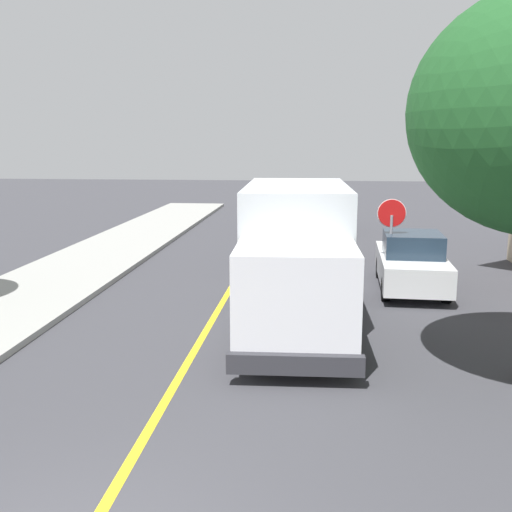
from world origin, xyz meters
The scene contains 6 objects.
centre_line_yellow centered at (0.00, 10.00, 0.00)m, with size 0.16×56.00×0.01m, color gold.
box_truck centered at (1.99, 8.73, 1.77)m, with size 2.63×7.25×3.20m.
parked_car_near centered at (2.08, 16.33, 0.79)m, with size 1.83×4.41×1.67m.
parked_car_mid centered at (2.26, 23.81, 0.79)m, with size 1.81×4.40×1.67m.
parked_van_across centered at (5.20, 12.22, 0.79)m, with size 2.01×4.48×1.67m.
stop_sign centered at (4.54, 11.86, 1.86)m, with size 0.80×0.10×2.65m.
Camera 1 is at (2.41, -4.92, 4.23)m, focal length 41.80 mm.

